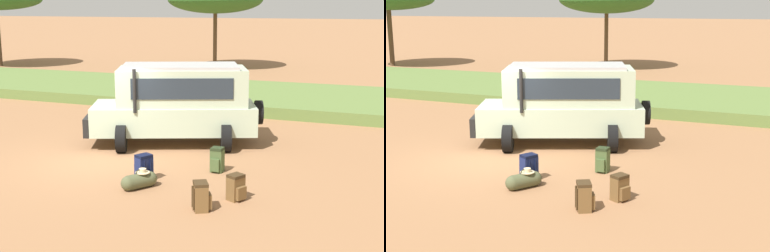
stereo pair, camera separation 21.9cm
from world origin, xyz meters
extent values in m
plane|color=#936642|center=(0.00, 0.00, 0.00)|extent=(320.00, 320.00, 0.00)
cube|color=#5B7538|center=(0.00, 10.55, 0.22)|extent=(120.00, 7.00, 0.44)
cube|color=#B2C6A8|center=(1.13, 2.44, 0.82)|extent=(5.25, 3.63, 0.84)
cube|color=#B2C6A8|center=(1.36, 2.54, 1.79)|extent=(4.21, 3.11, 1.10)
cube|color=#232D38|center=(-0.04, 1.95, 1.74)|extent=(0.65, 1.46, 0.77)
cube|color=#232D38|center=(1.71, 1.70, 1.84)|extent=(2.73, 1.16, 0.60)
cube|color=#232D38|center=(1.02, 3.37, 1.84)|extent=(2.73, 1.16, 0.60)
cube|color=#B7B7B7|center=(1.32, 2.52, 2.39)|extent=(3.82, 2.89, 0.10)
cube|color=black|center=(-1.24, 1.46, 0.65)|extent=(0.77, 1.55, 0.56)
cylinder|color=black|center=(0.49, 1.12, 1.79)|extent=(0.10, 0.10, 1.25)
cylinder|color=black|center=(0.10, 0.96, 0.40)|extent=(0.57, 0.85, 0.80)
cylinder|color=black|center=(-0.64, 2.75, 0.40)|extent=(0.57, 0.85, 0.80)
cylinder|color=black|center=(2.91, 2.13, 0.40)|extent=(0.57, 0.85, 0.80)
cylinder|color=black|center=(2.16, 3.92, 0.40)|extent=(0.57, 0.85, 0.80)
cylinder|color=black|center=(3.52, 3.43, 0.97)|extent=(0.49, 0.76, 0.74)
cube|color=brown|center=(4.32, -1.56, 0.26)|extent=(0.39, 0.43, 0.52)
cube|color=brown|center=(4.47, -1.64, 0.19)|extent=(0.19, 0.27, 0.28)
cube|color=#3A2A16|center=(4.32, -1.56, 0.55)|extent=(0.39, 0.42, 0.07)
cylinder|color=#3A2A16|center=(4.22, -1.43, 0.26)|extent=(0.04, 0.04, 0.44)
cylinder|color=#3A2A16|center=(4.15, -1.56, 0.26)|extent=(0.04, 0.04, 0.44)
cube|color=brown|center=(3.82, -2.42, 0.27)|extent=(0.43, 0.48, 0.55)
cube|color=brown|center=(3.98, -2.33, 0.21)|extent=(0.21, 0.30, 0.30)
cube|color=#3A2A16|center=(3.82, -2.42, 0.58)|extent=(0.43, 0.47, 0.07)
cylinder|color=#3A2A16|center=(3.64, -2.42, 0.27)|extent=(0.04, 0.04, 0.47)
cylinder|color=#3A2A16|center=(3.73, -2.57, 0.27)|extent=(0.04, 0.04, 0.47)
cube|color=#42562D|center=(3.29, 0.21, 0.29)|extent=(0.32, 0.27, 0.58)
cube|color=#42562D|center=(3.29, 0.04, 0.22)|extent=(0.23, 0.09, 0.32)
cube|color=#242F19|center=(3.29, 0.21, 0.61)|extent=(0.30, 0.29, 0.07)
cylinder|color=#242F19|center=(3.37, 0.36, 0.29)|extent=(0.04, 0.04, 0.49)
cylinder|color=#242F19|center=(3.23, 0.37, 0.29)|extent=(0.04, 0.04, 0.49)
cube|color=navy|center=(1.85, -1.09, 0.29)|extent=(0.42, 0.46, 0.58)
cube|color=navy|center=(1.70, -1.01, 0.22)|extent=(0.21, 0.29, 0.32)
cube|color=black|center=(1.85, -1.09, 0.61)|extent=(0.42, 0.45, 0.07)
cylinder|color=black|center=(1.95, -1.24, 0.29)|extent=(0.04, 0.04, 0.50)
cylinder|color=black|center=(2.03, -1.09, 0.29)|extent=(0.04, 0.04, 0.50)
cylinder|color=#4C5133|center=(2.01, -1.66, 0.18)|extent=(0.61, 0.68, 0.35)
sphere|color=#4C5133|center=(2.16, -1.41, 0.18)|extent=(0.35, 0.35, 0.35)
sphere|color=#4C5133|center=(1.85, -1.90, 0.18)|extent=(0.35, 0.35, 0.35)
torus|color=#2D301E|center=(2.01, -1.66, 0.37)|extent=(0.11, 0.15, 0.16)
cylinder|color=beige|center=(2.06, -1.57, 0.37)|extent=(0.34, 0.34, 0.02)
cylinder|color=beige|center=(2.06, -1.57, 0.41)|extent=(0.17, 0.17, 0.09)
cylinder|color=brown|center=(-4.30, 22.01, 1.88)|extent=(0.26, 0.26, 3.77)
camera|label=1|loc=(7.49, -12.24, 4.18)|focal=50.00mm
camera|label=2|loc=(7.69, -12.15, 4.18)|focal=50.00mm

